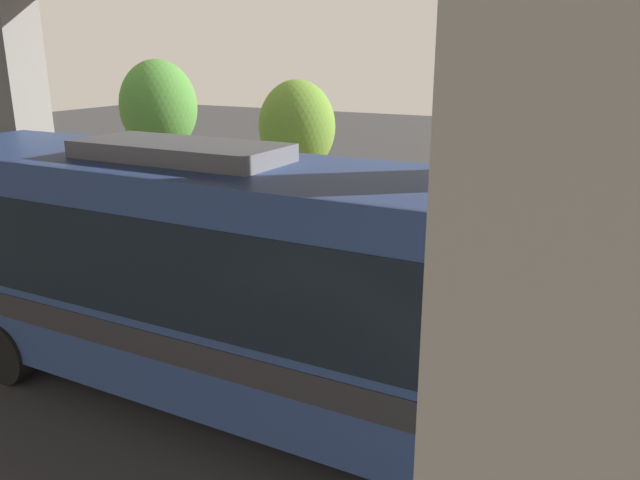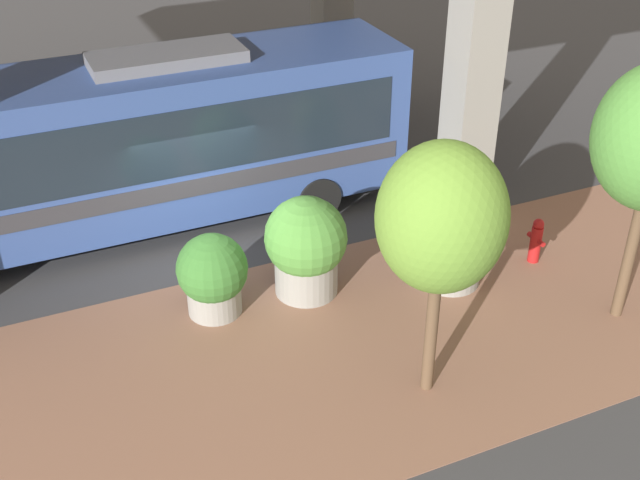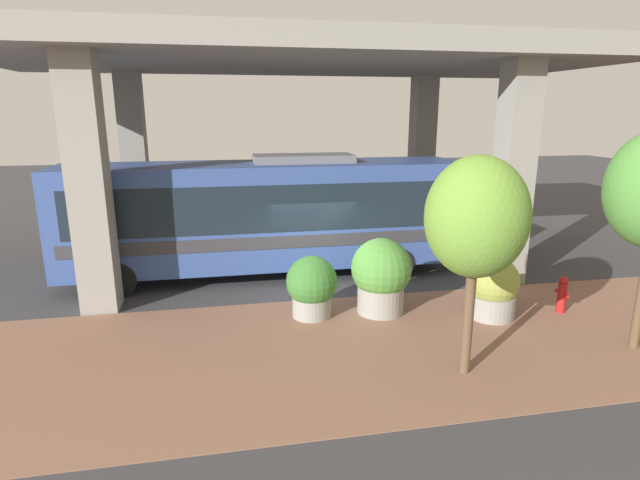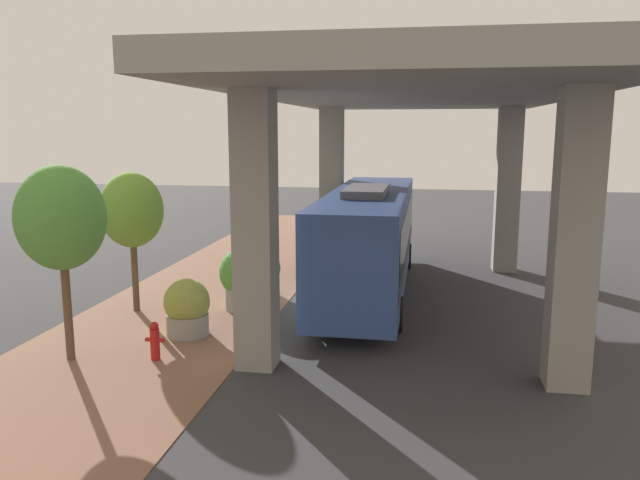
% 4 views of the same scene
% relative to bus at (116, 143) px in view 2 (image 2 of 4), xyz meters
% --- Properties ---
extents(ground_plane, '(80.00, 80.00, 0.00)m').
position_rel_bus_xyz_m(ground_plane, '(-2.49, -1.28, -2.05)').
color(ground_plane, '#38383A').
rests_on(ground_plane, ground).
extents(sidewalk_strip, '(6.00, 40.00, 0.02)m').
position_rel_bus_xyz_m(sidewalk_strip, '(-5.49, -1.28, -2.04)').
color(sidewalk_strip, '#845B47').
rests_on(sidewalk_strip, ground).
extents(bus, '(2.65, 12.12, 3.79)m').
position_rel_bus_xyz_m(bus, '(0.00, 0.00, 0.00)').
color(bus, '#334C8C').
rests_on(bus, ground).
extents(fire_hydrant, '(0.47, 0.23, 0.98)m').
position_rel_bus_xyz_m(fire_hydrant, '(-4.55, -7.19, -1.55)').
color(fire_hydrant, '#B21919').
rests_on(fire_hydrant, ground).
extents(planter_front, '(1.29, 1.29, 1.59)m').
position_rel_bus_xyz_m(planter_front, '(-3.57, -0.82, -1.24)').
color(planter_front, gray).
rests_on(planter_front, ground).
extents(planter_middle, '(1.26, 1.26, 1.59)m').
position_rel_bus_xyz_m(planter_middle, '(-4.47, -5.28, -1.28)').
color(planter_middle, gray).
rests_on(planter_middle, ground).
extents(planter_back, '(1.54, 1.54, 1.97)m').
position_rel_bus_xyz_m(planter_back, '(-3.65, -2.60, -1.03)').
color(planter_back, gray).
rests_on(planter_back, ground).
extents(street_tree_near, '(1.91, 1.91, 4.32)m').
position_rel_bus_xyz_m(street_tree_near, '(-6.93, -3.32, 1.11)').
color(street_tree_near, brown).
rests_on(street_tree_near, ground).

